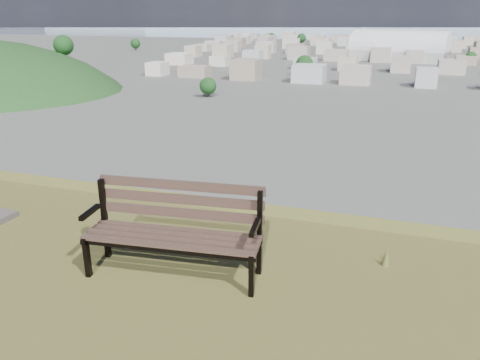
% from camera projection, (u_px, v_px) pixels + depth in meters
% --- Properties ---
extents(park_bench, '(1.71, 0.71, 0.87)m').
position_uv_depth(park_bench, '(175.00, 225.00, 4.42)').
color(park_bench, '#463228').
rests_on(park_bench, hilltop_mesa).
extents(arena, '(60.62, 36.55, 23.89)m').
position_uv_depth(arena, '(398.00, 51.00, 287.97)').
color(arena, '#B8B7B3').
rests_on(arena, ground).
extents(city_blocks, '(395.00, 361.00, 7.00)m').
position_uv_depth(city_blocks, '(399.00, 47.00, 362.15)').
color(city_blocks, silver).
rests_on(city_blocks, ground).
extents(city_trees, '(406.52, 387.20, 9.98)m').
position_uv_depth(city_trees, '(355.00, 51.00, 302.19)').
color(city_trees, '#35241A').
rests_on(city_trees, ground).
extents(bay_water, '(2400.00, 700.00, 0.12)m').
position_uv_depth(bay_water, '(403.00, 31.00, 814.99)').
color(bay_water, '#7F93A2').
rests_on(bay_water, ground).
extents(far_hills, '(2050.00, 340.00, 60.00)m').
position_uv_depth(far_hills, '(381.00, 15.00, 1274.00)').
color(far_hills, '#9EB2C4').
rests_on(far_hills, ground).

